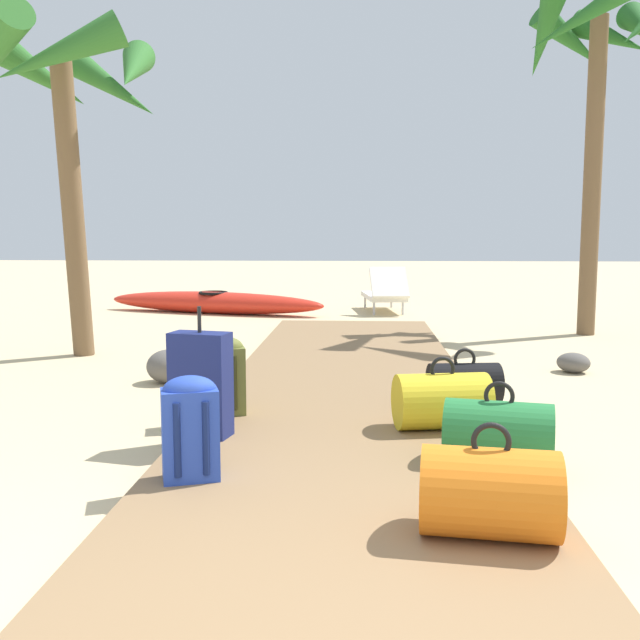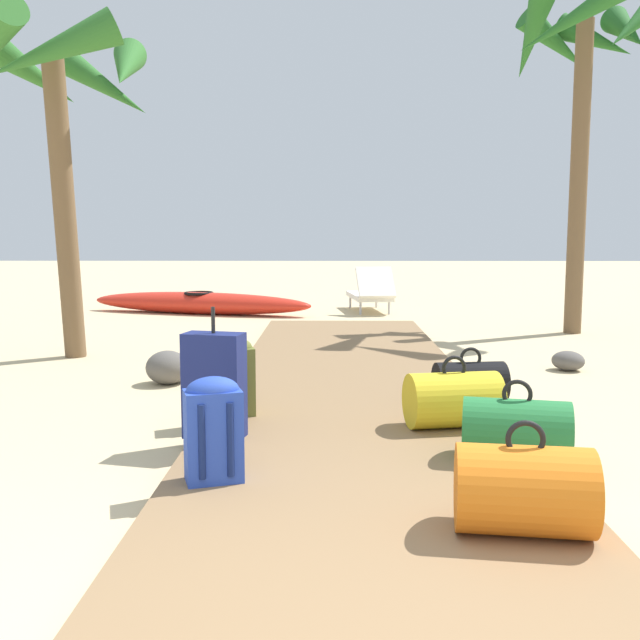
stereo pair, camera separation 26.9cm
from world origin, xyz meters
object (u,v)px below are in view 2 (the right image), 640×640
Objects in this scene: palm_tree_far_left at (62,89)px; kayak at (199,303)px; backpack_blue at (213,427)px; duffel_bag_black at (470,382)px; lounge_chair at (371,293)px; suitcase_navy at (214,385)px; duffel_bag_green at (516,430)px; duffel_bag_yellow at (453,400)px; duffel_bag_orange at (524,490)px; backpack_olive at (231,374)px; palm_tree_far_right at (586,57)px.

palm_tree_far_left is 0.89× the size of kayak.
backpack_blue reaches higher than duffel_bag_black.
duffel_bag_black is 6.92m from lounge_chair.
suitcase_navy is 1.80m from duffel_bag_green.
duffel_bag_yellow is 0.16× the size of kayak.
duffel_bag_orange is 2.34m from duffel_bag_black.
backpack_olive is 2.45m from duffel_bag_orange.
duffel_bag_green is 8.58m from kayak.
kayak is (-5.45, 2.34, -3.39)m from palm_tree_far_right.
suitcase_navy is at bearing -57.28° from palm_tree_far_left.
duffel_bag_green reaches higher than kayak.
palm_tree_far_left is (-6.00, -2.02, -0.78)m from palm_tree_far_right.
duffel_bag_yellow is 5.24m from palm_tree_far_left.
backpack_olive is 1.77m from duffel_bag_black.
duffel_bag_orange reaches higher than kayak.
lounge_chair is (-0.34, 8.27, 0.07)m from duffel_bag_green.
suitcase_navy is at bearing -170.61° from duffel_bag_yellow.
lounge_chair reaches higher than duffel_bag_green.
duffel_bag_yellow is 1.19× the size of backpack_blue.
palm_tree_far_right is 2.77× the size of lounge_chair.
duffel_bag_green is 1.05× the size of duffel_bag_orange.
palm_tree_far_right reaches higher than lounge_chair.
palm_tree_far_left reaches higher than backpack_olive.
duffel_bag_yellow is 1.73m from backpack_blue.
duffel_bag_black is at bearing -30.63° from palm_tree_far_left.
lounge_chair reaches higher than backpack_blue.
duffel_bag_black is (0.23, 2.33, -0.03)m from duffel_bag_orange.
suitcase_navy is 0.18× the size of palm_tree_far_right.
backpack_blue reaches higher than duffel_bag_orange.
backpack_olive is at bearing -100.65° from lounge_chair.
palm_tree_far_left is 6.30m from lounge_chair.
duffel_bag_green is at bearing -67.98° from kayak.
duffel_bag_green is 8.28m from lounge_chair.
kayak is at bearing 116.09° from duffel_bag_black.
duffel_bag_orange is (-0.22, -0.97, 0.01)m from duffel_bag_green.
backpack_olive is at bearing 169.01° from duffel_bag_yellow.
lounge_chair is at bearing 6.23° from kayak.
suitcase_navy reaches higher than lounge_chair.
backpack_olive is 0.86× the size of duffel_bag_green.
duffel_bag_orange is at bearing -102.74° from duffel_bag_green.
backpack_olive is at bearing -167.37° from duffel_bag_black.
backpack_olive is at bearing -77.81° from kayak.
suitcase_navy is 0.50× the size of lounge_chair.
kayak is at bearing 100.92° from backpack_blue.
backpack_blue is at bearing -79.08° from kayak.
backpack_blue is 0.15× the size of palm_tree_far_left.
backpack_olive is 0.68× the size of suitcase_navy.
duffel_bag_yellow is at bearing 36.78° from backpack_blue.
duffel_bag_yellow is 0.72m from duffel_bag_green.
palm_tree_far_left reaches higher than duffel_bag_black.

